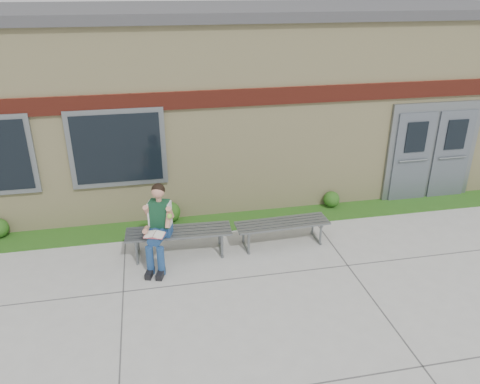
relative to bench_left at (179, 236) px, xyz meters
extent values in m
plane|color=#9E9E99|center=(1.97, -1.50, -0.39)|extent=(80.00, 80.00, 0.00)
cube|color=#175115|center=(1.97, 1.10, -0.38)|extent=(16.00, 0.80, 0.02)
cube|color=beige|center=(1.97, 4.50, 1.61)|extent=(16.00, 6.00, 4.00)
cube|color=#3F3F42|center=(1.97, 4.50, 3.71)|extent=(16.20, 6.20, 0.20)
cube|color=maroon|center=(1.97, 1.47, 2.21)|extent=(16.00, 0.06, 0.35)
cube|color=slate|center=(-1.03, 1.46, 1.31)|extent=(1.90, 0.08, 1.60)
cube|color=black|center=(-1.03, 1.42, 1.31)|extent=(1.70, 0.04, 1.40)
cube|color=slate|center=(5.97, 1.46, 0.76)|extent=(2.20, 0.08, 2.30)
cube|color=#535A64|center=(5.47, 1.41, 0.66)|extent=(0.92, 0.06, 2.10)
cube|color=#535A64|center=(6.47, 1.41, 0.66)|extent=(0.92, 0.06, 2.10)
cube|color=slate|center=(0.00, 0.00, 0.10)|extent=(1.97, 0.64, 0.04)
cube|color=slate|center=(-0.78, 0.00, -0.17)|extent=(0.07, 0.54, 0.44)
cube|color=slate|center=(0.78, 0.00, -0.17)|extent=(0.07, 0.54, 0.44)
cube|color=slate|center=(2.00, 0.00, 0.06)|extent=(1.84, 0.58, 0.04)
cube|color=slate|center=(1.27, 0.00, -0.18)|extent=(0.06, 0.51, 0.41)
cube|color=slate|center=(2.73, 0.00, -0.18)|extent=(0.06, 0.51, 0.41)
cube|color=navy|center=(-0.31, -0.05, 0.20)|extent=(0.43, 0.36, 0.17)
cube|color=#0E341D|center=(-0.32, -0.07, 0.54)|extent=(0.40, 0.32, 0.50)
sphere|color=tan|center=(-0.32, -0.09, 0.98)|extent=(0.29, 0.29, 0.23)
sphere|color=black|center=(-0.32, -0.06, 1.00)|extent=(0.30, 0.30, 0.24)
cylinder|color=navy|center=(-0.50, -0.29, 0.22)|extent=(0.30, 0.49, 0.16)
cylinder|color=navy|center=(-0.31, -0.35, 0.22)|extent=(0.30, 0.49, 0.16)
cylinder|color=navy|center=(-0.56, -0.55, -0.12)|extent=(0.13, 0.13, 0.55)
cylinder|color=navy|center=(-0.37, -0.61, -0.12)|extent=(0.13, 0.13, 0.55)
cube|color=black|center=(-0.58, -0.62, -0.34)|extent=(0.19, 0.30, 0.11)
cube|color=black|center=(-0.39, -0.68, -0.34)|extent=(0.19, 0.30, 0.11)
cylinder|color=tan|center=(-0.54, -0.07, 0.61)|extent=(0.17, 0.26, 0.29)
cylinder|color=tan|center=(-0.14, -0.20, 0.61)|extent=(0.17, 0.26, 0.29)
cube|color=white|center=(-0.44, -0.45, 0.33)|extent=(0.40, 0.33, 0.02)
cube|color=#CE4D5B|center=(-0.44, -0.45, 0.32)|extent=(0.40, 0.34, 0.01)
sphere|color=#89D538|center=(-0.16, -0.36, 0.62)|extent=(0.09, 0.09, 0.09)
sphere|color=#175115|center=(-0.09, 1.35, -0.15)|extent=(0.44, 0.44, 0.44)
sphere|color=#175115|center=(3.56, 1.35, -0.19)|extent=(0.36, 0.36, 0.36)
camera|label=1|loc=(-0.39, -7.69, 4.34)|focal=35.00mm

